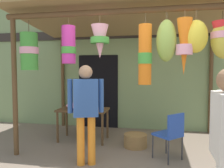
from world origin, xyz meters
TOP-DOWN VIEW (x-y plane):
  - ground_plane at (0.00, 0.00)m, footprint 30.00×30.00m
  - shop_facade at (-0.01, 2.53)m, footprint 10.30×0.29m
  - market_stall_canopy at (-0.13, 0.99)m, footprint 4.44×2.67m
  - display_table at (-1.23, 1.20)m, footprint 1.11×0.62m
  - flower_heap_on_table at (-1.25, 1.24)m, footprint 0.74×0.52m
  - folding_chair at (0.62, 0.43)m, footprint 0.57×0.57m
  - wicker_basket_by_table at (-0.04, 1.00)m, footprint 0.48×0.48m
  - vendor_in_orange at (-0.78, 0.00)m, footprint 0.57×0.34m

SIDE VIEW (x-z plane):
  - ground_plane at x=0.00m, z-range 0.00..0.00m
  - wicker_basket_by_table at x=-0.04m, z-range 0.00..0.26m
  - folding_chair at x=0.62m, z-range 0.08..0.92m
  - display_table at x=-1.23m, z-range 0.27..0.98m
  - flower_heap_on_table at x=-1.25m, z-range 0.72..0.85m
  - vendor_in_orange at x=-0.78m, z-range 0.15..1.81m
  - shop_facade at x=-0.01m, z-range 0.00..4.12m
  - market_stall_canopy at x=-0.13m, z-range 1.02..3.86m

